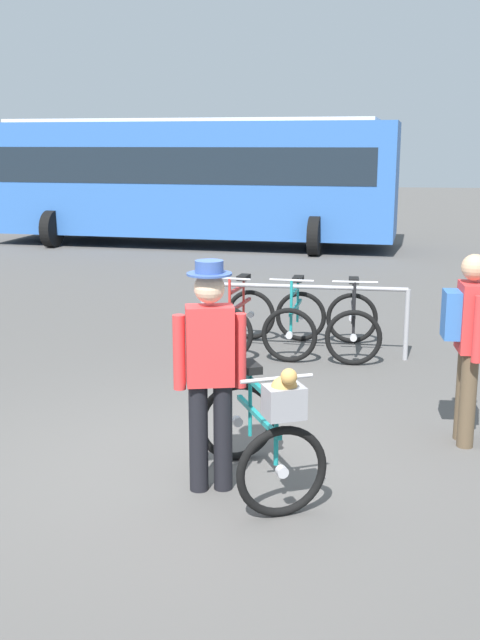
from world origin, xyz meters
The scene contains 9 objects.
ground_plane centered at (0.00, 0.00, 0.00)m, with size 80.00×80.00×0.00m, color #514F4C.
bike_rack_rail centered at (0.73, 3.44, 0.64)m, with size 2.51×0.13×0.88m.
racked_bike_red centered at (-0.07, 3.65, 0.37)m, with size 0.83×1.18×0.97m.
racked_bike_teal centered at (0.63, 3.63, 0.37)m, with size 0.74×1.15×0.97m.
racked_bike_black centered at (1.33, 3.61, 0.37)m, with size 0.67×1.09×0.97m.
featured_bicycle centered at (0.63, -0.35, 0.49)m, with size 1.06×1.26×1.09m.
person_with_featured_bike centered at (0.24, -0.34, 0.95)m, with size 0.52×0.32×1.72m.
pedestrian_with_backpack centered at (2.23, 0.84, 0.94)m, with size 0.34×0.53×1.64m.
bus_distant centered at (-2.53, 13.49, 1.74)m, with size 10.20×4.06×3.08m.
Camera 1 is at (1.14, -5.59, 2.53)m, focal length 43.17 mm.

